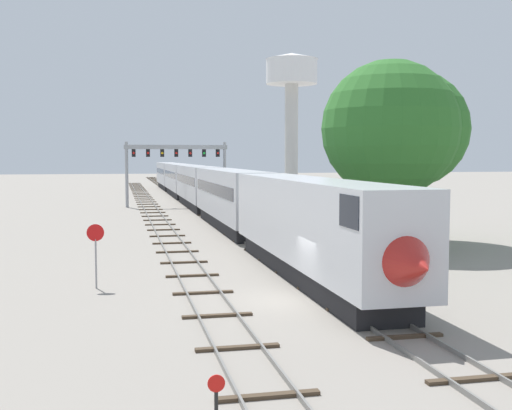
{
  "coord_description": "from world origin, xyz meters",
  "views": [
    {
      "loc": [
        -6.97,
        -24.56,
        5.85
      ],
      "look_at": [
        1.0,
        12.0,
        3.0
      ],
      "focal_mm": 44.41,
      "sensor_mm": 36.0,
      "label": 1
    }
  ],
  "objects_px": {
    "passenger_train": "(197,185)",
    "trackside_tree_left": "(410,129)",
    "trackside_tree_mid": "(390,129)",
    "stop_sign": "(96,247)",
    "water_tower": "(292,81)",
    "signal_gantry": "(176,159)"
  },
  "relations": [
    {
      "from": "stop_sign",
      "to": "passenger_train",
      "type": "bearing_deg",
      "value": 77.36
    },
    {
      "from": "stop_sign",
      "to": "trackside_tree_left",
      "type": "bearing_deg",
      "value": 29.42
    },
    {
      "from": "passenger_train",
      "to": "trackside_tree_mid",
      "type": "bearing_deg",
      "value": -77.11
    },
    {
      "from": "water_tower",
      "to": "trackside_tree_mid",
      "type": "xyz_separation_m",
      "value": [
        -16.17,
        -82.0,
        -12.94
      ]
    },
    {
      "from": "trackside_tree_left",
      "to": "water_tower",
      "type": "bearing_deg",
      "value": 80.26
    },
    {
      "from": "trackside_tree_left",
      "to": "trackside_tree_mid",
      "type": "bearing_deg",
      "value": -136.44
    },
    {
      "from": "passenger_train",
      "to": "signal_gantry",
      "type": "relative_size",
      "value": 9.09
    },
    {
      "from": "signal_gantry",
      "to": "water_tower",
      "type": "height_order",
      "value": "water_tower"
    },
    {
      "from": "passenger_train",
      "to": "stop_sign",
      "type": "bearing_deg",
      "value": -102.64
    },
    {
      "from": "passenger_train",
      "to": "stop_sign",
      "type": "distance_m",
      "value": 45.72
    },
    {
      "from": "signal_gantry",
      "to": "trackside_tree_mid",
      "type": "distance_m",
      "value": 38.39
    },
    {
      "from": "passenger_train",
      "to": "trackside_tree_left",
      "type": "bearing_deg",
      "value": -72.17
    },
    {
      "from": "stop_sign",
      "to": "trackside_tree_left",
      "type": "relative_size",
      "value": 0.24
    },
    {
      "from": "passenger_train",
      "to": "trackside_tree_mid",
      "type": "xyz_separation_m",
      "value": [
        8.09,
        -35.38,
        5.03
      ]
    },
    {
      "from": "stop_sign",
      "to": "trackside_tree_left",
      "type": "height_order",
      "value": "trackside_tree_left"
    },
    {
      "from": "signal_gantry",
      "to": "water_tower",
      "type": "bearing_deg",
      "value": 59.54
    },
    {
      "from": "signal_gantry",
      "to": "stop_sign",
      "type": "relative_size",
      "value": 4.2
    },
    {
      "from": "passenger_train",
      "to": "stop_sign",
      "type": "relative_size",
      "value": 38.21
    },
    {
      "from": "passenger_train",
      "to": "trackside_tree_left",
      "type": "distance_m",
      "value": 35.03
    },
    {
      "from": "water_tower",
      "to": "trackside_tree_mid",
      "type": "relative_size",
      "value": 2.15
    },
    {
      "from": "passenger_train",
      "to": "trackside_tree_left",
      "type": "relative_size",
      "value": 9.34
    },
    {
      "from": "signal_gantry",
      "to": "trackside_tree_mid",
      "type": "bearing_deg",
      "value": -74.35
    }
  ]
}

